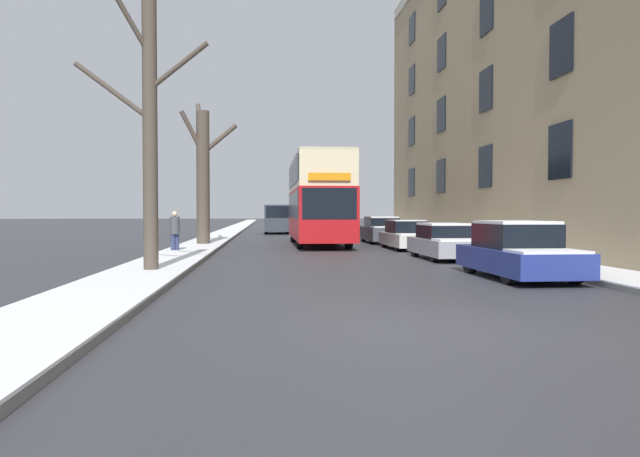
% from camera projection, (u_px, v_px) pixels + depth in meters
% --- Properties ---
extents(ground_plane, '(320.00, 320.00, 0.00)m').
position_uv_depth(ground_plane, '(452.00, 328.00, 8.14)').
color(ground_plane, '#38383D').
extents(sidewalk_left, '(2.07, 130.00, 0.16)m').
position_uv_depth(sidewalk_left, '(237.00, 228.00, 60.35)').
color(sidewalk_left, slate).
rests_on(sidewalk_left, ground).
extents(sidewalk_right, '(2.07, 130.00, 0.16)m').
position_uv_depth(sidewalk_right, '(345.00, 227.00, 61.43)').
color(sidewalk_right, slate).
rests_on(sidewalk_right, ground).
extents(terrace_facade_right, '(9.10, 35.64, 16.50)m').
position_uv_depth(terrace_facade_right, '(587.00, 61.00, 24.83)').
color(terrace_facade_right, tan).
rests_on(terrace_facade_right, ground).
extents(bare_tree_left_0, '(3.50, 1.06, 7.47)m').
position_uv_depth(bare_tree_left_0, '(149.00, 129.00, 14.84)').
color(bare_tree_left_0, '#4C4238').
rests_on(bare_tree_left_0, ground).
extents(bare_tree_left_1, '(2.74, 2.94, 7.34)m').
position_uv_depth(bare_tree_left_1, '(203.00, 173.00, 27.57)').
color(bare_tree_left_1, '#4C4238').
rests_on(bare_tree_left_1, ground).
extents(double_decker_bus, '(2.62, 10.67, 4.44)m').
position_uv_depth(double_decker_bus, '(318.00, 196.00, 29.32)').
color(double_decker_bus, red).
rests_on(double_decker_bus, ground).
extents(parked_car_0, '(1.80, 4.17, 1.44)m').
position_uv_depth(parked_car_0, '(518.00, 252.00, 14.33)').
color(parked_car_0, navy).
rests_on(parked_car_0, ground).
extents(parked_car_1, '(1.69, 4.10, 1.28)m').
position_uv_depth(parked_car_1, '(444.00, 242.00, 20.25)').
color(parked_car_1, '#9EA3AD').
rests_on(parked_car_1, ground).
extents(parked_car_2, '(1.68, 4.38, 1.32)m').
position_uv_depth(parked_car_2, '(406.00, 236.00, 25.74)').
color(parked_car_2, silver).
rests_on(parked_car_2, ground).
extents(parked_car_3, '(1.82, 4.38, 1.44)m').
position_uv_depth(parked_car_3, '(382.00, 231.00, 31.19)').
color(parked_car_3, '#474C56').
rests_on(parked_car_3, ground).
extents(oncoming_van, '(1.96, 5.60, 2.26)m').
position_uv_depth(oncoming_van, '(277.00, 218.00, 45.48)').
color(oncoming_van, '#333842').
rests_on(oncoming_van, ground).
extents(pedestrian_left_sidewalk, '(0.37, 0.37, 1.71)m').
position_uv_depth(pedestrian_left_sidewalk, '(175.00, 230.00, 22.67)').
color(pedestrian_left_sidewalk, navy).
rests_on(pedestrian_left_sidewalk, ground).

